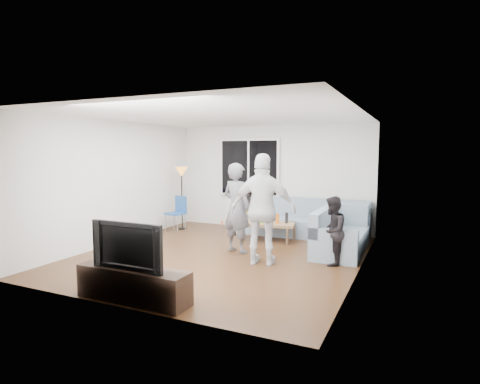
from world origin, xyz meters
The scene contains 32 objects.
floor centered at (0.00, 0.00, -0.02)m, with size 5.00×5.50×0.04m, color #56351C.
ceiling centered at (0.00, 0.00, 2.62)m, with size 5.00×5.50×0.04m, color white.
wall_back centered at (0.00, 2.77, 1.30)m, with size 5.00×0.04×2.60m, color silver.
wall_front centered at (0.00, -2.77, 1.30)m, with size 5.00×0.04×2.60m, color silver.
wall_left centered at (-2.52, 0.00, 1.30)m, with size 0.04×5.50×2.60m, color silver.
wall_right centered at (2.52, 0.00, 1.30)m, with size 0.04×5.50×2.60m, color silver.
window_frame centered at (-0.60, 2.69, 1.55)m, with size 1.62×0.06×1.47m, color white.
window_glass centered at (-0.60, 2.65, 1.55)m, with size 1.50×0.02×1.35m, color black.
window_mullion centered at (-0.60, 2.64, 1.55)m, with size 0.05×0.03×1.35m, color white.
radiator centered at (-0.60, 2.65, 0.31)m, with size 1.30×0.12×0.62m, color silver.
potted_plant centered at (-0.40, 2.62, 0.81)m, with size 0.21×0.17×0.37m, color #245C26.
vase centered at (-0.73, 2.62, 0.71)m, with size 0.17×0.17×0.18m, color white.
sofa_back_section centered at (0.55, 2.27, 0.42)m, with size 2.30×0.85×0.85m, color gray, non-canonical shape.
sofa_right_section centered at (2.02, 1.22, 0.42)m, with size 0.85×2.00×0.85m, color gray, non-canonical shape.
sofa_corner centered at (1.99, 2.27, 0.42)m, with size 0.85×0.85×0.85m, color gray.
cushion_yellow centered at (-0.28, 2.25, 0.51)m, with size 0.38×0.32×0.14m, color gold.
cushion_red centered at (-0.37, 2.33, 0.51)m, with size 0.36×0.30×0.13m, color maroon.
coffee_table centered at (0.39, 1.51, 0.20)m, with size 1.10×0.60×0.40m, color #A77F51.
pitcher centered at (0.40, 1.45, 0.49)m, with size 0.17×0.17×0.17m, color maroon.
side_chair centered at (-2.05, 1.48, 0.43)m, with size 0.40×0.40×0.86m, color #214E92, non-canonical shape.
floor_lamp centered at (-2.05, 1.78, 0.78)m, with size 0.32×0.32×1.56m, color orange, non-canonical shape.
player_left centered at (0.16, 0.31, 0.87)m, with size 0.63×0.42×1.74m, color #525257.
player_right centered at (0.92, -0.23, 0.96)m, with size 1.13×0.47×1.93m, color silver.
spectator_right centered at (2.02, 0.22, 0.60)m, with size 0.58×0.45×1.19m, color black.
spectator_back centered at (-0.52, 2.30, 0.55)m, with size 0.72×0.41×1.11m, color black.
tv_console centered at (-0.02, -2.50, 0.22)m, with size 1.60×0.40×0.44m, color #301F18.
television centered at (-0.02, -2.50, 0.75)m, with size 1.09×0.14×0.63m, color black.
bottle_c centered at (0.40, 1.71, 0.50)m, with size 0.07×0.07×0.20m, color black.
bottle_e centered at (0.76, 1.61, 0.52)m, with size 0.07×0.07×0.23m, color black.
bottle_a centered at (0.13, 1.60, 0.51)m, with size 0.07×0.07×0.22m, color #BB470B.
bottle_d centered at (0.59, 1.48, 0.51)m, with size 0.07×0.07×0.21m, color orange.
bottle_b centered at (0.23, 1.44, 0.52)m, with size 0.08×0.08×0.24m, color #3E9B1C.
Camera 1 is at (3.32, -6.42, 1.96)m, focal length 29.11 mm.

